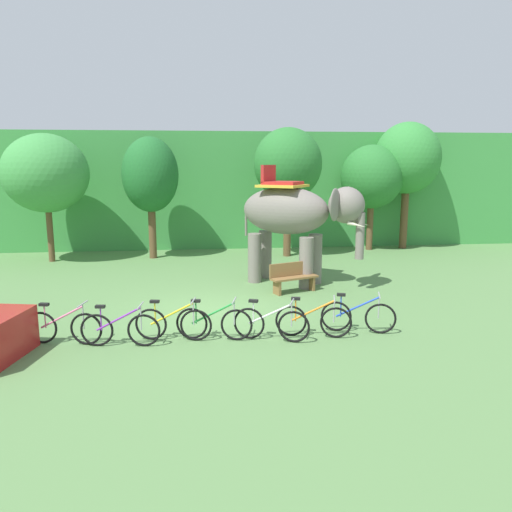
% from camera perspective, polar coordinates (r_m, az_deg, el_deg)
% --- Properties ---
extents(ground_plane, '(80.00, 80.00, 0.00)m').
position_cam_1_polar(ground_plane, '(13.13, -5.13, -6.51)').
color(ground_plane, '#567F47').
extents(foliage_hedge, '(36.00, 6.00, 5.20)m').
position_cam_1_polar(foliage_hedge, '(25.37, -5.95, 7.74)').
color(foliage_hedge, '#3D8E42').
rests_on(foliage_hedge, ground).
extents(tree_right, '(3.24, 3.24, 4.95)m').
position_cam_1_polar(tree_right, '(21.04, -22.87, 8.67)').
color(tree_right, brown).
rests_on(tree_right, ground).
extents(tree_center_left, '(2.24, 2.24, 4.87)m').
position_cam_1_polar(tree_center_left, '(20.59, -11.97, 8.99)').
color(tree_center_left, brown).
rests_on(tree_center_left, ground).
extents(tree_center_right, '(2.77, 2.77, 5.25)m').
position_cam_1_polar(tree_center_right, '(20.62, 3.66, 10.36)').
color(tree_center_right, brown).
rests_on(tree_center_right, ground).
extents(tree_left, '(2.72, 2.72, 4.62)m').
position_cam_1_polar(tree_left, '(22.74, 13.07, 8.75)').
color(tree_left, brown).
rests_on(tree_left, ground).
extents(tree_center, '(2.91, 2.91, 5.62)m').
position_cam_1_polar(tree_center, '(23.52, 16.87, 10.57)').
color(tree_center, brown).
rests_on(tree_center, ground).
extents(elephant, '(3.99, 3.33, 3.78)m').
position_cam_1_polar(elephant, '(15.86, 4.46, 4.61)').
color(elephant, slate).
rests_on(elephant, ground).
extents(bike_pink, '(1.69, 0.54, 0.92)m').
position_cam_1_polar(bike_pink, '(11.58, -21.11, -7.55)').
color(bike_pink, black).
rests_on(bike_pink, ground).
extents(bike_purple, '(1.70, 0.52, 0.92)m').
position_cam_1_polar(bike_purple, '(11.08, -15.25, -8.02)').
color(bike_purple, black).
rests_on(bike_purple, ground).
extents(bike_yellow, '(1.69, 0.52, 0.92)m').
position_cam_1_polar(bike_yellow, '(11.20, -9.43, -7.58)').
color(bike_yellow, black).
rests_on(bike_yellow, ground).
extents(bike_green, '(1.68, 0.56, 0.92)m').
position_cam_1_polar(bike_green, '(11.12, -4.83, -7.60)').
color(bike_green, black).
rests_on(bike_green, ground).
extents(bike_white, '(1.62, 0.72, 0.92)m').
position_cam_1_polar(bike_white, '(11.03, 1.71, -7.72)').
color(bike_white, black).
rests_on(bike_white, ground).
extents(bike_orange, '(1.67, 0.59, 0.92)m').
position_cam_1_polar(bike_orange, '(11.32, 6.54, -7.30)').
color(bike_orange, black).
rests_on(bike_orange, ground).
extents(bike_blue, '(1.65, 0.65, 0.92)m').
position_cam_1_polar(bike_blue, '(11.78, 11.56, -6.73)').
color(bike_blue, black).
rests_on(bike_blue, ground).
extents(wooden_bench, '(1.55, 0.93, 0.89)m').
position_cam_1_polar(wooden_bench, '(15.11, 4.27, -2.33)').
color(wooden_bench, brown).
rests_on(wooden_bench, ground).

